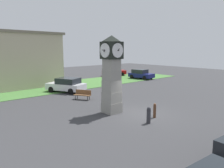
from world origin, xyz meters
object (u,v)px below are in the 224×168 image
at_px(car_far_lot, 67,85).
at_px(car_end_of_row, 114,71).
at_px(clock_tower, 112,73).
at_px(bollard_near_tower, 155,110).
at_px(car_silver_hatch, 141,74).
at_px(bench, 83,94).
at_px(bollard_mid_row, 149,115).

distance_m(car_far_lot, car_end_of_row, 15.36).
relative_size(clock_tower, car_end_of_row, 1.30).
distance_m(bollard_near_tower, car_end_of_row, 23.68).
distance_m(clock_tower, bollard_near_tower, 4.08).
bearing_deg(car_far_lot, bollard_near_tower, -90.18).
height_order(car_far_lot, car_end_of_row, car_far_lot).
relative_size(clock_tower, car_silver_hatch, 1.40).
relative_size(bollard_near_tower, bench, 0.61).
bearing_deg(clock_tower, car_far_lot, 80.87).
relative_size(car_far_lot, car_silver_hatch, 1.13).
xyz_separation_m(clock_tower, bollard_mid_row, (0.20, -3.37, -2.45)).
distance_m(clock_tower, bollard_mid_row, 4.17).
distance_m(bollard_near_tower, car_silver_hatch, 19.84).
distance_m(car_silver_hatch, bench, 16.09).
relative_size(clock_tower, bollard_mid_row, 5.21).
xyz_separation_m(car_silver_hatch, car_end_of_row, (-0.75, 5.67, 0.02)).
bearing_deg(bollard_near_tower, car_far_lot, 89.82).
distance_m(car_silver_hatch, car_end_of_row, 5.72).
distance_m(bollard_near_tower, bollard_mid_row, 1.34).
bearing_deg(car_end_of_row, car_far_lot, -151.63).
bearing_deg(bench, clock_tower, -98.66).
xyz_separation_m(bollard_near_tower, bollard_mid_row, (-1.25, -0.48, 0.04)).
relative_size(car_end_of_row, bench, 2.64).
height_order(bollard_mid_row, car_end_of_row, car_end_of_row).
height_order(car_end_of_row, bench, car_end_of_row).
bearing_deg(car_silver_hatch, bollard_near_tower, -136.16).
xyz_separation_m(car_end_of_row, bench, (-14.24, -11.52, -0.26)).
bearing_deg(car_end_of_row, clock_tower, -132.24).
relative_size(clock_tower, bench, 3.44).
distance_m(car_far_lot, car_silver_hatch, 14.36).
distance_m(clock_tower, bench, 5.64).
xyz_separation_m(bollard_near_tower, car_silver_hatch, (14.31, 13.74, 0.25)).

